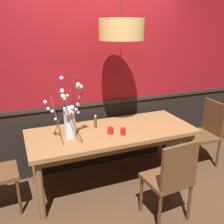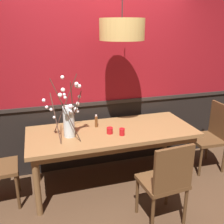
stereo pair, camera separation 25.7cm
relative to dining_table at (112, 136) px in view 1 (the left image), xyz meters
name	(u,v)px [view 1 (the left image)]	position (x,y,z in m)	size (l,w,h in m)	color
ground_plane	(112,183)	(0.00, 0.00, -0.69)	(24.00, 24.00, 0.00)	#4C3321
back_wall	(96,78)	(0.00, 0.59, 0.63)	(5.44, 0.14, 2.66)	black
dining_table	(112,136)	(0.00, 0.00, 0.00)	(2.09, 0.87, 0.77)	olive
chair_far_side_left	(71,127)	(-0.33, 0.85, -0.14)	(0.45, 0.44, 0.98)	brown
chair_far_side_right	(112,123)	(0.35, 0.86, -0.19)	(0.45, 0.39, 0.87)	brown
chair_head_east_end	(206,130)	(1.50, -0.01, -0.15)	(0.45, 0.47, 0.97)	brown
chair_near_side_right	(171,177)	(0.31, -0.86, -0.15)	(0.48, 0.44, 0.95)	brown
vase_with_blossoms	(70,120)	(-0.53, -0.03, 0.31)	(0.45, 0.52, 0.73)	silver
candle_holder_nearer_center	(110,131)	(-0.06, -0.09, 0.12)	(0.08, 0.08, 0.08)	red
candle_holder_nearer_edge	(123,131)	(0.07, -0.18, 0.13)	(0.07, 0.07, 0.09)	red
condiment_bottle	(95,122)	(-0.16, 0.16, 0.16)	(0.04, 0.04, 0.17)	brown
pendant_lamp	(121,29)	(0.13, 0.03, 1.29)	(0.51, 0.51, 0.80)	tan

